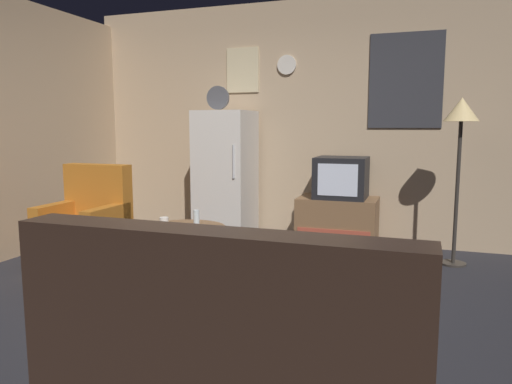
# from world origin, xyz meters

# --- Properties ---
(ground_plane) EXTENTS (12.00, 12.00, 0.00)m
(ground_plane) POSITION_xyz_m (0.00, 0.00, 0.00)
(ground_plane) COLOR #232328
(wall_with_art) EXTENTS (5.20, 0.12, 2.74)m
(wall_with_art) POSITION_xyz_m (0.01, 2.45, 1.38)
(wall_with_art) COLOR tan
(wall_with_art) RESTS_ON ground_plane
(fridge) EXTENTS (0.60, 0.62, 1.77)m
(fridge) POSITION_xyz_m (-0.76, 2.02, 0.75)
(fridge) COLOR silver
(fridge) RESTS_ON ground_plane
(tv_stand) EXTENTS (0.84, 0.53, 0.56)m
(tv_stand) POSITION_xyz_m (0.53, 2.08, 0.28)
(tv_stand) COLOR brown
(tv_stand) RESTS_ON ground_plane
(crt_tv) EXTENTS (0.54, 0.51, 0.44)m
(crt_tv) POSITION_xyz_m (0.56, 2.08, 0.78)
(crt_tv) COLOR black
(crt_tv) RESTS_ON tv_stand
(standing_lamp) EXTENTS (0.32, 0.32, 1.59)m
(standing_lamp) POSITION_xyz_m (1.70, 1.82, 1.36)
(standing_lamp) COLOR #332D28
(standing_lamp) RESTS_ON ground_plane
(coffee_table) EXTENTS (0.72, 0.72, 0.47)m
(coffee_table) POSITION_xyz_m (-0.53, 0.54, 0.23)
(coffee_table) COLOR brown
(coffee_table) RESTS_ON ground_plane
(wine_glass) EXTENTS (0.05, 0.05, 0.15)m
(wine_glass) POSITION_xyz_m (-0.43, 0.58, 0.54)
(wine_glass) COLOR silver
(wine_glass) RESTS_ON coffee_table
(mug_ceramic_white) EXTENTS (0.08, 0.08, 0.09)m
(mug_ceramic_white) POSITION_xyz_m (-0.68, 0.48, 0.51)
(mug_ceramic_white) COLOR silver
(mug_ceramic_white) RESTS_ON coffee_table
(armchair) EXTENTS (0.68, 0.68, 0.96)m
(armchair) POSITION_xyz_m (-1.61, 0.62, 0.34)
(armchair) COLOR #B2661E
(armchair) RESTS_ON ground_plane
(couch) EXTENTS (1.70, 0.80, 0.92)m
(couch) POSITION_xyz_m (0.60, -1.17, 0.31)
(couch) COLOR black
(couch) RESTS_ON ground_plane
(book_stack) EXTENTS (0.22, 0.17, 0.07)m
(book_stack) POSITION_xyz_m (1.09, 1.88, 0.04)
(book_stack) COLOR #724E67
(book_stack) RESTS_ON ground_plane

